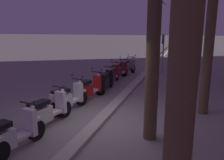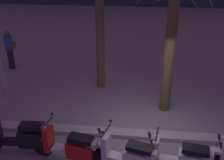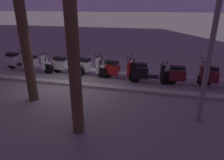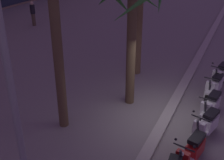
% 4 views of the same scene
% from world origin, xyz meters
% --- Properties ---
extents(ground_plane, '(200.00, 200.00, 0.00)m').
position_xyz_m(ground_plane, '(0.00, 0.00, 0.00)').
color(ground_plane, gray).
extents(curb_strip, '(60.00, 0.36, 0.12)m').
position_xyz_m(curb_strip, '(0.00, 0.00, 0.06)').
color(curb_strip, '#ADA89E').
rests_on(curb_strip, ground).
extents(scooter_black_lead_nearest, '(1.84, 0.56, 1.04)m').
position_xyz_m(scooter_black_lead_nearest, '(-3.23, -0.97, 0.47)').
color(scooter_black_lead_nearest, black).
rests_on(scooter_black_lead_nearest, ground).
extents(scooter_red_mid_front, '(1.77, 0.69, 1.17)m').
position_xyz_m(scooter_red_mid_front, '(-1.90, -1.19, 0.45)').
color(scooter_red_mid_front, black).
rests_on(scooter_red_mid_front, ground).
extents(scooter_white_tail_end, '(1.69, 0.74, 1.17)m').
position_xyz_m(scooter_white_tail_end, '(-0.48, -1.36, 0.45)').
color(scooter_white_tail_end, black).
rests_on(scooter_white_tail_end, ground).
extents(scooter_white_mid_centre, '(1.78, 0.64, 1.04)m').
position_xyz_m(scooter_white_mid_centre, '(0.76, -1.32, 0.44)').
color(scooter_white_mid_centre, black).
rests_on(scooter_white_mid_centre, ground).
extents(palm_tree_near_sign, '(2.53, 2.64, 4.68)m').
position_xyz_m(palm_tree_near_sign, '(0.59, 1.58, 3.50)').
color(palm_tree_near_sign, brown).
rests_on(palm_tree_near_sign, ground).
extents(pedestrian_strolling_near_curb, '(0.46, 0.34, 1.69)m').
position_xyz_m(pedestrian_strolling_near_curb, '(-5.86, 4.33, 0.90)').
color(pedestrian_strolling_near_curb, black).
rests_on(pedestrian_strolling_near_curb, ground).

